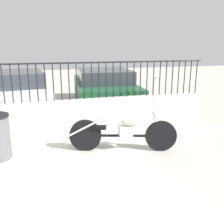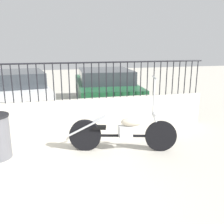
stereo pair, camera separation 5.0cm
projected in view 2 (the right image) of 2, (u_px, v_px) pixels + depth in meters
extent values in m
cube|color=beige|center=(8.00, 123.00, 5.66)|extent=(9.80, 0.18, 0.92)
cylinder|color=black|center=(3.00, 84.00, 5.43)|extent=(0.02, 0.02, 0.88)
cylinder|color=black|center=(12.00, 83.00, 5.48)|extent=(0.02, 0.02, 0.88)
cylinder|color=black|center=(21.00, 83.00, 5.52)|extent=(0.02, 0.02, 0.88)
cylinder|color=black|center=(29.00, 83.00, 5.57)|extent=(0.02, 0.02, 0.88)
cylinder|color=black|center=(37.00, 83.00, 5.61)|extent=(0.02, 0.02, 0.88)
cylinder|color=black|center=(45.00, 82.00, 5.66)|extent=(0.02, 0.02, 0.88)
cylinder|color=black|center=(53.00, 82.00, 5.70)|extent=(0.02, 0.02, 0.88)
cylinder|color=black|center=(61.00, 82.00, 5.75)|extent=(0.02, 0.02, 0.88)
cylinder|color=black|center=(69.00, 81.00, 5.79)|extent=(0.02, 0.02, 0.88)
cylinder|color=black|center=(77.00, 81.00, 5.84)|extent=(0.02, 0.02, 0.88)
cylinder|color=black|center=(84.00, 81.00, 5.88)|extent=(0.02, 0.02, 0.88)
cylinder|color=black|center=(92.00, 81.00, 5.93)|extent=(0.02, 0.02, 0.88)
cylinder|color=black|center=(99.00, 80.00, 5.97)|extent=(0.02, 0.02, 0.88)
cylinder|color=black|center=(106.00, 80.00, 6.02)|extent=(0.02, 0.02, 0.88)
cylinder|color=black|center=(113.00, 80.00, 6.07)|extent=(0.02, 0.02, 0.88)
cylinder|color=black|center=(120.00, 79.00, 6.11)|extent=(0.02, 0.02, 0.88)
cylinder|color=black|center=(127.00, 79.00, 6.16)|extent=(0.02, 0.02, 0.88)
cylinder|color=black|center=(134.00, 79.00, 6.20)|extent=(0.02, 0.02, 0.88)
cylinder|color=black|center=(141.00, 79.00, 6.25)|extent=(0.02, 0.02, 0.88)
cylinder|color=black|center=(147.00, 78.00, 6.29)|extent=(0.02, 0.02, 0.88)
cylinder|color=black|center=(154.00, 78.00, 6.34)|extent=(0.02, 0.02, 0.88)
cylinder|color=black|center=(160.00, 78.00, 6.38)|extent=(0.02, 0.02, 0.88)
cylinder|color=black|center=(167.00, 78.00, 6.43)|extent=(0.02, 0.02, 0.88)
cylinder|color=black|center=(173.00, 78.00, 6.47)|extent=(0.02, 0.02, 0.88)
cylinder|color=black|center=(179.00, 77.00, 6.52)|extent=(0.02, 0.02, 0.88)
cylinder|color=black|center=(185.00, 77.00, 6.56)|extent=(0.02, 0.02, 0.88)
cylinder|color=black|center=(191.00, 77.00, 6.61)|extent=(0.02, 0.02, 0.88)
cylinder|color=black|center=(197.00, 77.00, 6.66)|extent=(0.02, 0.02, 0.88)
cylinder|color=black|center=(1.00, 64.00, 5.32)|extent=(9.80, 0.04, 0.04)
cylinder|color=black|center=(161.00, 136.00, 5.21)|extent=(0.65, 0.25, 0.66)
cylinder|color=black|center=(85.00, 135.00, 5.26)|extent=(0.67, 0.29, 0.67)
cylinder|color=black|center=(123.00, 136.00, 5.24)|extent=(1.41, 0.48, 0.06)
cube|color=silver|center=(125.00, 131.00, 5.21)|extent=(0.28, 0.18, 0.24)
ellipsoid|color=beige|center=(131.00, 122.00, 5.15)|extent=(0.47, 0.32, 0.18)
cube|color=black|center=(99.00, 127.00, 5.20)|extent=(0.31, 0.23, 0.06)
cylinder|color=silver|center=(157.00, 125.00, 5.15)|extent=(0.22, 0.11, 0.51)
sphere|color=silver|center=(155.00, 114.00, 5.09)|extent=(0.11, 0.11, 0.11)
cylinder|color=silver|center=(154.00, 96.00, 5.00)|extent=(0.03, 0.03, 0.72)
cylinder|color=silver|center=(155.00, 78.00, 4.90)|extent=(0.18, 0.51, 0.03)
cylinder|color=silver|center=(87.00, 126.00, 5.13)|extent=(0.77, 0.27, 0.45)
cylinder|color=silver|center=(88.00, 124.00, 5.27)|extent=(0.77, 0.27, 0.45)
cylinder|color=black|center=(40.00, 92.00, 10.10)|extent=(0.19, 0.65, 0.64)
cylinder|color=black|center=(50.00, 107.00, 7.69)|extent=(0.19, 0.65, 0.64)
cube|color=silver|center=(20.00, 94.00, 8.54)|extent=(2.24, 4.53, 0.65)
cube|color=#2D3338|center=(18.00, 78.00, 8.20)|extent=(1.80, 2.26, 0.46)
cylinder|color=black|center=(78.00, 92.00, 10.17)|extent=(0.17, 0.65, 0.64)
cylinder|color=black|center=(121.00, 91.00, 10.47)|extent=(0.17, 0.65, 0.64)
cylinder|color=black|center=(82.00, 108.00, 7.57)|extent=(0.17, 0.65, 0.64)
cylinder|color=black|center=(138.00, 106.00, 7.87)|extent=(0.17, 0.65, 0.64)
cube|color=#1E5933|center=(104.00, 91.00, 8.95)|extent=(2.29, 4.56, 0.69)
cube|color=#2D3338|center=(105.00, 76.00, 8.60)|extent=(1.89, 2.26, 0.43)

